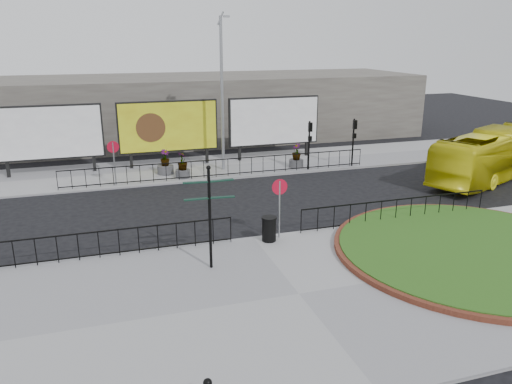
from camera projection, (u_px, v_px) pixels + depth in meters
name	position (u px, v px, depth m)	size (l,w,h in m)	color
ground	(253.00, 239.00, 20.46)	(90.00, 90.00, 0.00)	black
pavement_near	(299.00, 295.00, 15.89)	(30.00, 10.00, 0.12)	gray
pavement_far	(197.00, 168.00, 31.37)	(44.00, 6.00, 0.12)	gray
brick_edge	(472.00, 250.00, 18.91)	(10.40, 10.40, 0.18)	brown
grass_lawn	(472.00, 250.00, 18.91)	(10.00, 10.00, 0.22)	#2B5216
railing_near_left	(99.00, 244.00, 18.27)	(10.00, 0.10, 1.10)	black
railing_near_right	(396.00, 210.00, 21.86)	(9.00, 0.10, 1.10)	black
railing_far	(222.00, 168.00, 29.02)	(18.00, 0.10, 1.10)	black
speed_sign_far	(114.00, 153.00, 27.02)	(0.64, 0.07, 2.47)	gray
speed_sign_near	(280.00, 195.00, 19.82)	(0.64, 0.07, 2.47)	gray
billboard_left	(48.00, 133.00, 29.06)	(6.20, 0.31, 4.10)	black
billboard_mid	(168.00, 127.00, 31.08)	(6.20, 0.31, 4.10)	black
billboard_right	(274.00, 121.00, 33.09)	(6.20, 0.31, 4.10)	black
lamp_post	(222.00, 92.00, 29.48)	(0.74, 0.18, 9.23)	gray
signal_pole_a	(310.00, 138.00, 30.21)	(0.22, 0.26, 3.00)	black
signal_pole_b	(354.00, 135.00, 31.08)	(0.22, 0.26, 3.00)	black
building_backdrop	(171.00, 109.00, 39.76)	(40.00, 10.00, 5.00)	#6A665D
fingerpost_sign	(210.00, 207.00, 17.04)	(1.75, 0.35, 3.73)	black
litter_bin	(269.00, 229.00, 19.87)	(0.61, 0.61, 1.01)	black
bus	(491.00, 155.00, 28.70)	(2.42, 10.35, 2.88)	#CCC412
planter_a	(165.00, 165.00, 29.70)	(0.96, 0.96, 1.47)	#4C4C4F
planter_b	(183.00, 167.00, 28.93)	(0.86, 0.86, 1.48)	#4C4C4F
planter_c	(296.00, 158.00, 31.24)	(0.90, 0.90, 1.50)	#4C4C4F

